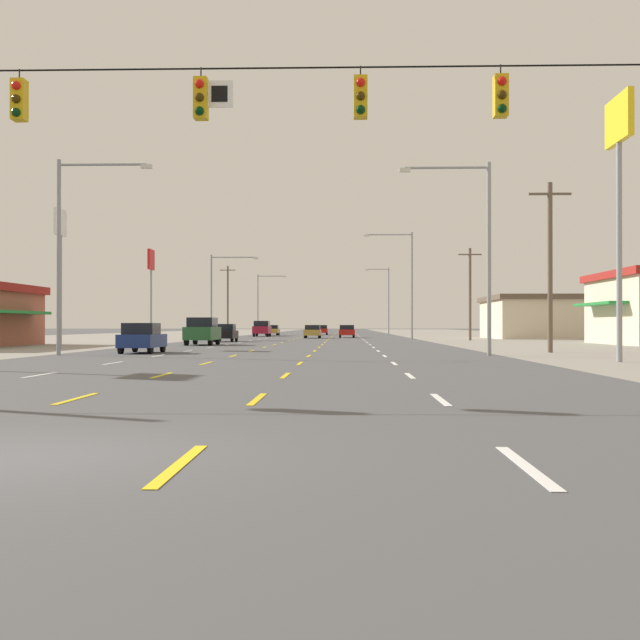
% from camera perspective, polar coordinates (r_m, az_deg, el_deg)
% --- Properties ---
extents(ground_plane, '(572.00, 572.00, 0.00)m').
position_cam_1_polar(ground_plane, '(75.02, -0.89, -1.45)').
color(ground_plane, '#4C4C4F').
extents(lot_apron_left, '(28.00, 440.00, 0.01)m').
position_cam_1_polar(lot_apron_left, '(80.07, -18.88, -1.36)').
color(lot_apron_left, gray).
rests_on(lot_apron_left, ground).
extents(lot_apron_right, '(28.00, 440.00, 0.01)m').
position_cam_1_polar(lot_apron_right, '(77.92, 17.62, -1.39)').
color(lot_apron_right, gray).
rests_on(lot_apron_right, ground).
extents(lane_markings, '(10.64, 227.60, 0.01)m').
position_cam_1_polar(lane_markings, '(113.49, 0.00, -1.08)').
color(lane_markings, white).
rests_on(lane_markings, ground).
extents(signal_span_wire, '(25.78, 0.53, 8.52)m').
position_cam_1_polar(signal_span_wire, '(19.23, -10.06, 10.61)').
color(signal_span_wire, brown).
rests_on(signal_span_wire, ground).
extents(hatchback_far_left_nearest, '(1.72, 3.90, 1.54)m').
position_cam_1_polar(hatchback_far_left_nearest, '(43.64, -12.06, -1.20)').
color(hatchback_far_left_nearest, navy).
rests_on(hatchback_far_left_nearest, ground).
extents(suv_far_left_near, '(1.98, 4.90, 1.98)m').
position_cam_1_polar(suv_far_left_near, '(60.64, -8.03, -0.74)').
color(suv_far_left_near, '#235B2D').
rests_on(suv_far_left_near, ground).
extents(hatchback_far_left_mid, '(1.72, 3.90, 1.54)m').
position_cam_1_polar(hatchback_far_left_mid, '(72.54, -6.47, -0.87)').
color(hatchback_far_left_mid, black).
rests_on(hatchback_far_left_mid, ground).
extents(sedan_center_turn_midfar, '(1.80, 4.50, 1.46)m').
position_cam_1_polar(sedan_center_turn_midfar, '(92.08, -0.51, -0.78)').
color(sedan_center_turn_midfar, '#B28C33').
rests_on(sedan_center_turn_midfar, ground).
extents(sedan_inner_right_far, '(1.80, 4.50, 1.46)m').
position_cam_1_polar(sedan_inner_right_far, '(95.60, 1.85, -0.77)').
color(sedan_inner_right_far, red).
rests_on(sedan_inner_right_far, ground).
extents(suv_far_left_farther, '(1.98, 4.90, 1.98)m').
position_cam_1_polar(suv_far_left_farther, '(105.48, -3.99, -0.58)').
color(suv_far_left_farther, maroon).
rests_on(suv_far_left_farther, ground).
extents(sedan_far_left_farthest, '(1.80, 4.50, 1.46)m').
position_cam_1_polar(sedan_far_left_farthest, '(117.58, -3.27, -0.69)').
color(sedan_far_left_farthest, '#B28C33').
rests_on(sedan_far_left_farthest, ground).
extents(sedan_center_turn_distant_a, '(1.80, 4.50, 1.46)m').
position_cam_1_polar(sedan_center_turn_distant_a, '(124.18, 0.12, -0.67)').
color(sedan_center_turn_distant_a, red).
rests_on(sedan_center_turn_distant_a, ground).
extents(storefront_right_row_2, '(14.02, 14.80, 4.63)m').
position_cam_1_polar(storefront_right_row_2, '(94.87, 15.56, 0.20)').
color(storefront_right_row_2, beige).
rests_on(storefront_right_row_2, ground).
extents(pole_sign_left_row_1, '(0.24, 1.69, 8.62)m').
position_cam_1_polar(pole_sign_left_row_1, '(54.18, -17.34, 4.86)').
color(pole_sign_left_row_1, gray).
rests_on(pole_sign_left_row_1, ground).
extents(pole_sign_left_row_2, '(0.24, 2.11, 8.94)m').
position_cam_1_polar(pole_sign_left_row_2, '(84.38, -11.48, 3.31)').
color(pole_sign_left_row_2, gray).
rests_on(pole_sign_left_row_2, ground).
extents(pole_sign_right_row_0, '(0.24, 2.78, 10.31)m').
position_cam_1_polar(pole_sign_right_row_0, '(34.88, 19.76, 10.68)').
color(pole_sign_right_row_0, gray).
rests_on(pole_sign_right_row_0, ground).
extents(streetlight_left_row_0, '(4.55, 0.26, 9.29)m').
position_cam_1_polar(streetlight_left_row_0, '(41.40, -16.77, 5.24)').
color(streetlight_left_row_0, gray).
rests_on(streetlight_left_row_0, ground).
extents(streetlight_right_row_0, '(4.29, 0.26, 9.05)m').
position_cam_1_polar(streetlight_right_row_0, '(39.75, 10.82, 5.24)').
color(streetlight_right_row_0, gray).
rests_on(streetlight_right_row_0, ground).
extents(streetlight_left_row_1, '(4.88, 0.26, 8.57)m').
position_cam_1_polar(streetlight_left_row_1, '(85.13, -7.05, 2.12)').
color(streetlight_left_row_1, gray).
rests_on(streetlight_left_row_1, ground).
extents(streetlight_right_row_1, '(4.96, 0.26, 10.81)m').
position_cam_1_polar(streetlight_right_row_1, '(84.42, 5.96, 2.95)').
color(streetlight_right_row_1, gray).
rests_on(streetlight_right_row_1, ground).
extents(streetlight_left_row_2, '(4.57, 0.26, 9.32)m').
position_cam_1_polar(streetlight_left_row_2, '(129.75, -4.05, 1.42)').
color(streetlight_left_row_2, gray).
rests_on(streetlight_left_row_2, ground).
extents(streetlight_right_row_2, '(3.69, 0.26, 10.35)m').
position_cam_1_polar(streetlight_right_row_2, '(129.26, 4.57, 1.62)').
color(streetlight_right_row_2, gray).
rests_on(streetlight_right_row_2, ground).
extents(utility_pole_right_row_0, '(2.20, 0.26, 8.87)m').
position_cam_1_polar(utility_pole_right_row_0, '(45.09, 15.45, 3.73)').
color(utility_pole_right_row_0, brown).
rests_on(utility_pole_right_row_0, ground).
extents(utility_pole_right_row_1, '(2.20, 0.26, 8.73)m').
position_cam_1_polar(utility_pole_right_row_1, '(80.13, 10.22, 1.88)').
color(utility_pole_right_row_1, brown).
rests_on(utility_pole_right_row_1, ground).
extents(utility_pole_left_row_2, '(2.20, 0.26, 9.87)m').
position_cam_1_polar(utility_pole_left_row_2, '(119.01, -6.33, 1.42)').
color(utility_pole_left_row_2, brown).
rests_on(utility_pole_left_row_2, ground).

